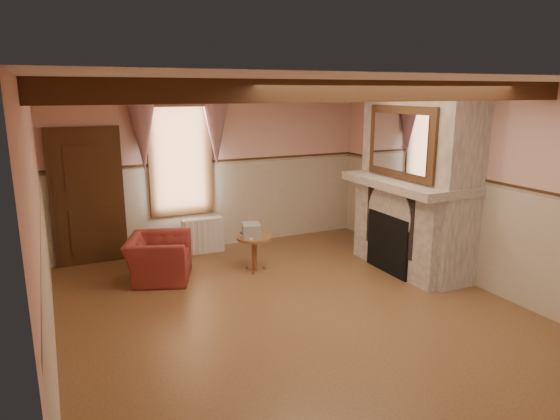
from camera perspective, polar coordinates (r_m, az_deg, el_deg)
name	(u,v)px	position (r m, az deg, el deg)	size (l,w,h in m)	color
floor	(291,310)	(6.45, 1.28, -11.31)	(5.50, 6.00, 0.01)	brown
ceiling	(292,82)	(5.85, 1.43, 14.43)	(5.50, 6.00, 0.01)	silver
wall_back	(215,168)	(8.74, -7.49, 4.79)	(5.50, 0.02, 2.80)	#D9A196
wall_front	(490,290)	(3.68, 22.92, -8.37)	(5.50, 0.02, 2.80)	#D9A196
wall_left	(39,228)	(5.40, -25.80, -1.87)	(0.02, 6.00, 2.80)	#D9A196
wall_right	(464,184)	(7.61, 20.24, 2.79)	(0.02, 6.00, 2.80)	#D9A196
wainscot	(291,253)	(6.17, 1.32, -4.97)	(5.50, 6.00, 1.50)	#C1B49C
chair_rail	(292,194)	(5.98, 1.36, 1.86)	(5.50, 6.00, 0.08)	black
firebox	(392,243)	(7.77, 12.63, -3.70)	(0.20, 0.95, 0.90)	black
armchair	(159,258)	(7.54, -13.67, -5.35)	(0.98, 0.86, 0.64)	maroon
side_table	(254,254)	(7.66, -2.94, -5.01)	(0.53, 0.53, 0.55)	brown
book_stack	(251,230)	(7.55, -3.30, -2.32)	(0.26, 0.32, 0.20)	#B7AD8C
radiator	(203,236)	(8.60, -8.81, -2.91)	(0.70, 0.18, 0.60)	silver
bowl	(407,176)	(7.72, 14.34, 3.78)	(0.31, 0.31, 0.08)	brown
mantel_clock	(376,165)	(8.31, 10.96, 5.06)	(0.14, 0.24, 0.20)	black
oil_lamp	(385,164)	(8.14, 11.86, 5.13)	(0.11, 0.11, 0.28)	#B77A33
candle_red	(447,182)	(7.10, 18.59, 3.02)	(0.06, 0.06, 0.16)	#AD1524
jar_yellow	(439,182)	(7.22, 17.70, 3.09)	(0.06, 0.06, 0.12)	gold
fireplace	(418,179)	(7.82, 15.46, 3.40)	(0.85, 2.00, 2.80)	gray
mantel	(408,183)	(7.71, 14.42, 3.03)	(1.05, 2.05, 0.12)	gray
overmantel_mirror	(400,142)	(7.51, 13.59, 7.51)	(0.06, 1.44, 1.04)	silver
door	(88,199)	(8.36, -21.12, 1.16)	(1.10, 0.10, 2.10)	black
window	(180,156)	(8.51, -11.34, 6.12)	(1.06, 0.08, 2.02)	white
window_drapes	(180,119)	(8.37, -11.38, 10.12)	(1.30, 0.14, 1.40)	gray
ceiling_beam_front	(350,91)	(4.81, 8.01, 13.32)	(5.50, 0.18, 0.20)	black
ceiling_beam_back	(253,91)	(6.95, -3.13, 13.44)	(5.50, 0.18, 0.20)	black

